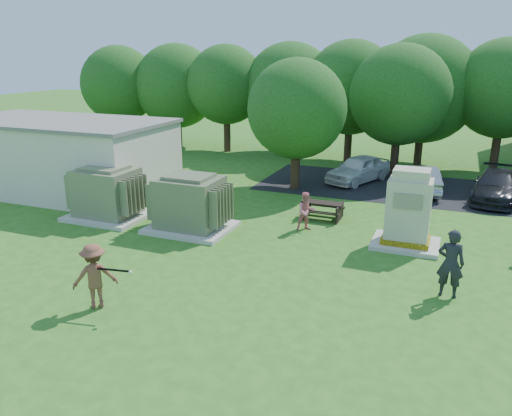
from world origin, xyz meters
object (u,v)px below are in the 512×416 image
at_px(transformer_right, 190,204).
at_px(batter, 95,276).
at_px(generator_cabinet, 408,213).
at_px(person_at_picnic, 306,211).
at_px(picnic_table, 323,208).
at_px(car_white, 358,169).
at_px(person_by_generator, 451,263).
at_px(car_silver_a, 420,179).
at_px(car_dark, 496,186).
at_px(transformer_left, 107,194).

relative_size(transformer_right, batter, 1.74).
xyz_separation_m(generator_cabinet, person_at_picnic, (-3.59, 0.26, -0.44)).
distance_m(picnic_table, car_white, 6.32).
relative_size(person_by_generator, car_silver_a, 0.49).
bearing_deg(car_white, generator_cabinet, -44.61).
distance_m(batter, car_white, 15.91).
xyz_separation_m(batter, car_dark, (9.99, 14.48, -0.22)).
xyz_separation_m(batter, car_white, (3.74, 15.46, -0.18)).
distance_m(transformer_left, transformer_right, 3.70).
distance_m(transformer_right, person_at_picnic, 4.25).
xyz_separation_m(person_by_generator, car_white, (-4.61, 11.47, -0.27)).
xyz_separation_m(transformer_left, car_dark, (14.32, 8.41, -0.33)).
xyz_separation_m(car_white, car_dark, (6.24, -0.98, -0.03)).
distance_m(transformer_left, picnic_table, 8.49).
relative_size(transformer_right, car_white, 0.76).
height_order(generator_cabinet, car_silver_a, generator_cabinet).
distance_m(transformer_right, car_dark, 13.55).
bearing_deg(generator_cabinet, car_silver_a, 91.12).
relative_size(transformer_right, car_dark, 0.68).
height_order(transformer_right, picnic_table, transformer_right).
bearing_deg(person_at_picnic, batter, -149.16).
xyz_separation_m(person_at_picnic, car_dark, (6.66, 6.88, -0.08)).
relative_size(picnic_table, person_by_generator, 0.81).
xyz_separation_m(transformer_left, car_white, (8.07, 9.39, -0.29)).
bearing_deg(batter, person_at_picnic, -154.07).
height_order(transformer_right, car_dark, transformer_right).
distance_m(transformer_right, person_by_generator, 9.22).
bearing_deg(generator_cabinet, person_by_generator, -66.77).
relative_size(car_white, car_dark, 0.90).
distance_m(transformer_right, car_silver_a, 11.35).
bearing_deg(generator_cabinet, car_dark, 66.75).
distance_m(transformer_right, batter, 6.11).
distance_m(transformer_right, generator_cabinet, 7.65).
relative_size(transformer_right, person_at_picnic, 2.08).
relative_size(picnic_table, car_silver_a, 0.40).
height_order(person_at_picnic, car_silver_a, person_at_picnic).
distance_m(transformer_left, car_white, 12.38).
bearing_deg(car_dark, generator_cabinet, -106.37).
relative_size(generator_cabinet, car_white, 0.67).
height_order(transformer_left, person_by_generator, transformer_left).
xyz_separation_m(transformer_left, generator_cabinet, (11.25, 1.26, 0.20)).
xyz_separation_m(picnic_table, car_white, (0.18, 6.31, 0.26)).
distance_m(person_by_generator, person_at_picnic, 6.18).
bearing_deg(transformer_right, car_silver_a, 49.27).
height_order(transformer_left, car_white, transformer_left).
distance_m(picnic_table, person_at_picnic, 1.60).
xyz_separation_m(person_at_picnic, car_silver_a, (3.44, 7.08, -0.09)).
bearing_deg(car_silver_a, transformer_left, 24.38).
height_order(transformer_left, generator_cabinet, generator_cabinet).
bearing_deg(transformer_left, picnic_table, 21.29).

